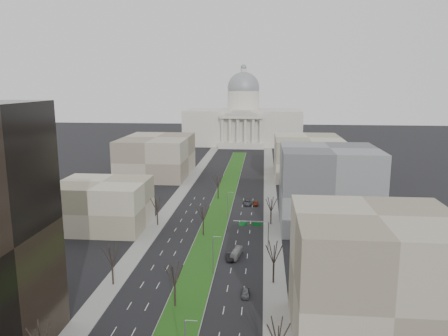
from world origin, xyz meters
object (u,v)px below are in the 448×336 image
Objects in this scene: car_grey_near at (246,293)px; box_van at (236,253)px; car_grey_far at (247,203)px; car_red at (256,203)px; car_black at (230,257)px.

box_van reaches higher than car_grey_near.
car_grey_far is at bearing 92.95° from car_grey_near.
car_grey_near is at bearing -91.30° from car_red.
car_black reaches higher than car_red.
box_van is (-0.90, -47.52, 0.25)m from car_grey_far.
car_grey_near is 67.74m from car_grey_far.
car_red is (0.69, 67.37, -0.04)m from car_grey_near.
box_van is (1.52, 1.92, 0.21)m from car_black.
car_black is at bearing -118.94° from box_van.
car_grey_far is 0.75× the size of box_van.
car_grey_far is at bearing 79.00° from car_black.
car_grey_near is 0.91× the size of car_red.
car_black is at bearing -96.97° from car_red.
car_grey_far is (-2.28, 67.70, 0.06)m from car_grey_near.
car_red is at bearing 75.53° from car_black.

